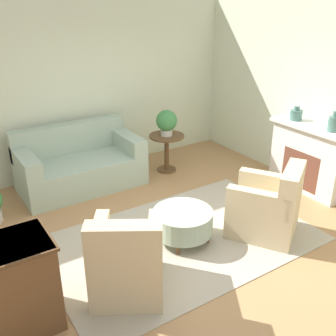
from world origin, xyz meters
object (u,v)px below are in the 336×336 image
(side_table, at_px, (167,146))
(couch, at_px, (80,166))
(vase_mantel_near, at_px, (296,115))
(potted_plant_on_side_table, at_px, (167,122))
(ottoman_table, at_px, (183,221))
(armchair_right, at_px, (268,208))
(armchair_left, at_px, (127,262))
(vase_mantel_far, at_px, (334,123))

(side_table, bearing_deg, couch, 170.51)
(vase_mantel_near, bearing_deg, couch, 149.49)
(side_table, height_order, potted_plant_on_side_table, potted_plant_on_side_table)
(ottoman_table, relative_size, potted_plant_on_side_table, 1.71)
(vase_mantel_near, bearing_deg, armchair_right, -147.84)
(ottoman_table, distance_m, vase_mantel_near, 2.61)
(ottoman_table, bearing_deg, armchair_left, -155.10)
(vase_mantel_near, xyz_separation_m, potted_plant_on_side_table, (-1.42, 1.46, -0.25))
(ottoman_table, relative_size, side_table, 1.15)
(armchair_left, bearing_deg, potted_plant_on_side_table, 49.86)
(vase_mantel_near, relative_size, potted_plant_on_side_table, 0.50)
(couch, distance_m, ottoman_table, 2.20)
(ottoman_table, bearing_deg, potted_plant_on_side_table, 62.43)
(armchair_right, distance_m, potted_plant_on_side_table, 2.42)
(vase_mantel_far, distance_m, potted_plant_on_side_table, 2.57)
(armchair_right, bearing_deg, armchair_left, 180.00)
(ottoman_table, height_order, vase_mantel_near, vase_mantel_near)
(vase_mantel_near, distance_m, potted_plant_on_side_table, 2.06)
(couch, height_order, armchair_left, same)
(armchair_left, xyz_separation_m, vase_mantel_near, (3.42, 0.91, 0.77))
(ottoman_table, xyz_separation_m, vase_mantel_near, (2.42, 0.44, 0.87))
(armchair_left, bearing_deg, ottoman_table, 24.90)
(armchair_left, height_order, vase_mantel_far, vase_mantel_far)
(couch, bearing_deg, ottoman_table, -77.33)
(armchair_left, distance_m, vase_mantel_far, 3.52)
(ottoman_table, relative_size, vase_mantel_far, 2.52)
(couch, height_order, ottoman_table, couch)
(armchair_left, relative_size, ottoman_table, 1.42)
(armchair_left, height_order, side_table, armchair_left)
(vase_mantel_far, bearing_deg, side_table, 123.81)
(couch, bearing_deg, armchair_right, -60.84)
(armchair_right, bearing_deg, side_table, 89.58)
(vase_mantel_near, bearing_deg, ottoman_table, -169.68)
(armchair_right, height_order, side_table, armchair_right)
(side_table, distance_m, vase_mantel_far, 2.66)
(potted_plant_on_side_table, bearing_deg, vase_mantel_far, -56.19)
(potted_plant_on_side_table, bearing_deg, vase_mantel_near, -45.77)
(armchair_left, xyz_separation_m, ottoman_table, (1.00, 0.47, -0.10))
(couch, height_order, side_table, couch)
(couch, distance_m, potted_plant_on_side_table, 1.59)
(ottoman_table, distance_m, potted_plant_on_side_table, 2.23)
(side_table, bearing_deg, vase_mantel_far, -56.19)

